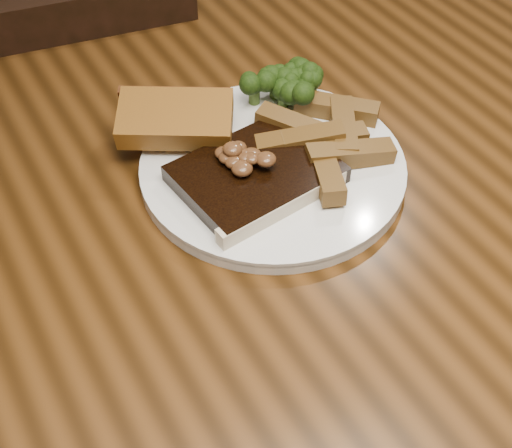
{
  "coord_description": "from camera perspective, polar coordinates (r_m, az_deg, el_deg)",
  "views": [
    {
      "loc": [
        -0.25,
        -0.42,
        1.28
      ],
      "look_at": [
        -0.02,
        -0.01,
        0.78
      ],
      "focal_mm": 50.0,
      "sensor_mm": 36.0,
      "label": 1
    }
  ],
  "objects": [
    {
      "name": "steak",
      "position": [
        0.74,
        -0.0,
        3.9
      ],
      "size": [
        0.17,
        0.14,
        0.02
      ],
      "primitive_type": "cube",
      "rotation": [
        0.0,
        0.0,
        0.12
      ],
      "color": "black",
      "rests_on": "plate"
    },
    {
      "name": "broccoli_cluster",
      "position": [
        0.84,
        2.28,
        10.69
      ],
      "size": [
        0.08,
        0.08,
        0.04
      ],
      "primitive_type": null,
      "color": "#233C0D",
      "rests_on": "plate"
    },
    {
      "name": "plate",
      "position": [
        0.77,
        1.34,
        4.42
      ],
      "size": [
        0.35,
        0.35,
        0.01
      ],
      "primitive_type": "cylinder",
      "rotation": [
        0.0,
        0.0,
        -0.24
      ],
      "color": "white",
      "rests_on": "dining_table"
    },
    {
      "name": "dining_table",
      "position": [
        0.79,
        0.51,
        -5.16
      ],
      "size": [
        1.6,
        0.9,
        0.75
      ],
      "color": "#4A290E",
      "rests_on": "ground"
    },
    {
      "name": "chair_far",
      "position": [
        1.29,
        -13.61,
        4.84
      ],
      "size": [
        0.44,
        0.44,
        0.81
      ],
      "rotation": [
        0.0,
        0.0,
        2.97
      ],
      "color": "black",
      "rests_on": "ground"
    },
    {
      "name": "garlic_bread",
      "position": [
        0.79,
        -6.34,
        7.2
      ],
      "size": [
        0.14,
        0.12,
        0.03
      ],
      "primitive_type": "cube",
      "rotation": [
        0.0,
        0.0,
        -0.55
      ],
      "color": "#875D18",
      "rests_on": "plate"
    },
    {
      "name": "mushroom_pile",
      "position": [
        0.72,
        -0.84,
        5.49
      ],
      "size": [
        0.06,
        0.06,
        0.03
      ],
      "primitive_type": null,
      "color": "brown",
      "rests_on": "steak"
    },
    {
      "name": "potato_wedges",
      "position": [
        0.78,
        7.02,
        6.52
      ],
      "size": [
        0.12,
        0.12,
        0.02
      ],
      "primitive_type": null,
      "color": "brown",
      "rests_on": "plate"
    },
    {
      "name": "steak_bone",
      "position": [
        0.71,
        2.17,
        1.21
      ],
      "size": [
        0.15,
        0.03,
        0.02
      ],
      "primitive_type": "cube",
      "rotation": [
        0.0,
        0.0,
        0.12
      ],
      "color": "beige",
      "rests_on": "plate"
    }
  ]
}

